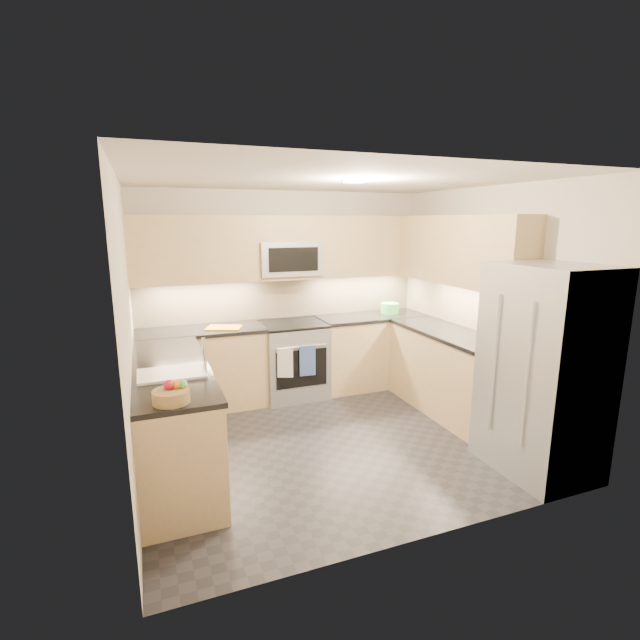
{
  "coord_description": "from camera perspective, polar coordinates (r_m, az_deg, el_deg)",
  "views": [
    {
      "loc": [
        -1.66,
        -3.96,
        2.14
      ],
      "look_at": [
        0.0,
        0.35,
        1.15
      ],
      "focal_mm": 26.0,
      "sensor_mm": 36.0,
      "label": 1
    }
  ],
  "objects": [
    {
      "name": "floor",
      "position": [
        4.8,
        1.55,
        -14.4
      ],
      "size": [
        3.6,
        3.2,
        0.0
      ],
      "primitive_type": "cube",
      "color": "#232227",
      "rests_on": "ground"
    },
    {
      "name": "ceiling",
      "position": [
        4.31,
        1.75,
        16.89
      ],
      "size": [
        3.6,
        3.2,
        0.02
      ],
      "primitive_type": "cube",
      "color": "beige",
      "rests_on": "wall_back"
    },
    {
      "name": "wall_back",
      "position": [
        5.87,
        -4.41,
        3.34
      ],
      "size": [
        3.6,
        0.02,
        2.5
      ],
      "primitive_type": "cube",
      "color": "beige",
      "rests_on": "floor"
    },
    {
      "name": "wall_front",
      "position": [
        3.02,
        13.51,
        -5.39
      ],
      "size": [
        3.6,
        0.02,
        2.5
      ],
      "primitive_type": "cube",
      "color": "beige",
      "rests_on": "floor"
    },
    {
      "name": "wall_left",
      "position": [
        4.06,
        -22.51,
        -1.51
      ],
      "size": [
        0.02,
        3.2,
        2.5
      ],
      "primitive_type": "cube",
      "color": "beige",
      "rests_on": "floor"
    },
    {
      "name": "wall_right",
      "position": [
        5.33,
        19.8,
        1.78
      ],
      "size": [
        0.02,
        3.2,
        2.5
      ],
      "primitive_type": "cube",
      "color": "beige",
      "rests_on": "floor"
    },
    {
      "name": "base_cab_back_left",
      "position": [
        5.55,
        -14.25,
        -6.01
      ],
      "size": [
        1.42,
        0.6,
        0.9
      ],
      "primitive_type": "cube",
      "color": "tan",
      "rests_on": "floor"
    },
    {
      "name": "base_cab_back_right",
      "position": [
        6.17,
        6.29,
        -3.87
      ],
      "size": [
        1.42,
        0.6,
        0.9
      ],
      "primitive_type": "cube",
      "color": "tan",
      "rests_on": "floor"
    },
    {
      "name": "base_cab_right",
      "position": [
        5.45,
        15.76,
        -6.43
      ],
      "size": [
        0.6,
        1.7,
        0.9
      ],
      "primitive_type": "cube",
      "color": "tan",
      "rests_on": "floor"
    },
    {
      "name": "base_cab_peninsula",
      "position": [
        4.31,
        -17.57,
        -11.6
      ],
      "size": [
        0.6,
        2.0,
        0.9
      ],
      "primitive_type": "cube",
      "color": "tan",
      "rests_on": "floor"
    },
    {
      "name": "countertop_back_left",
      "position": [
        5.43,
        -14.5,
        -1.28
      ],
      "size": [
        1.42,
        0.63,
        0.04
      ],
      "primitive_type": "cube",
      "color": "black",
      "rests_on": "base_cab_back_left"
    },
    {
      "name": "countertop_back_right",
      "position": [
        6.06,
        6.39,
        0.41
      ],
      "size": [
        1.42,
        0.63,
        0.04
      ],
      "primitive_type": "cube",
      "color": "black",
      "rests_on": "base_cab_back_right"
    },
    {
      "name": "countertop_right",
      "position": [
        5.33,
        16.05,
        -1.62
      ],
      "size": [
        0.63,
        1.7,
        0.04
      ],
      "primitive_type": "cube",
      "color": "black",
      "rests_on": "base_cab_right"
    },
    {
      "name": "countertop_peninsula",
      "position": [
        4.14,
        -17.98,
        -5.63
      ],
      "size": [
        0.63,
        2.0,
        0.04
      ],
      "primitive_type": "cube",
      "color": "black",
      "rests_on": "base_cab_peninsula"
    },
    {
      "name": "upper_cab_back",
      "position": [
        5.64,
        -3.98,
        8.87
      ],
      "size": [
        3.6,
        0.35,
        0.75
      ],
      "primitive_type": "cube",
      "color": "tan",
      "rests_on": "wall_back"
    },
    {
      "name": "upper_cab_right",
      "position": [
        5.37,
        16.88,
        8.23
      ],
      "size": [
        0.35,
        1.95,
        0.75
      ],
      "primitive_type": "cube",
      "color": "tan",
      "rests_on": "wall_right"
    },
    {
      "name": "backsplash_back",
      "position": [
        5.87,
        -4.38,
        2.81
      ],
      "size": [
        3.6,
        0.01,
        0.51
      ],
      "primitive_type": "cube",
      "color": "tan",
      "rests_on": "wall_back"
    },
    {
      "name": "backsplash_right",
      "position": [
        5.68,
        16.77,
        2.01
      ],
      "size": [
        0.01,
        2.3,
        0.51
      ],
      "primitive_type": "cube",
      "color": "tan",
      "rests_on": "wall_right"
    },
    {
      "name": "gas_range",
      "position": [
        5.74,
        -3.34,
        -4.98
      ],
      "size": [
        0.76,
        0.65,
        0.91
      ],
      "primitive_type": "cube",
      "color": "#989BA0",
      "rests_on": "floor"
    },
    {
      "name": "range_cooktop",
      "position": [
        5.63,
        -3.4,
        -0.5
      ],
      "size": [
        0.76,
        0.65,
        0.03
      ],
      "primitive_type": "cube",
      "color": "black",
      "rests_on": "gas_range"
    },
    {
      "name": "oven_door_glass",
      "position": [
        5.45,
        -2.27,
        -5.99
      ],
      "size": [
        0.62,
        0.02,
        0.45
      ],
      "primitive_type": "cube",
      "color": "black",
      "rests_on": "gas_range"
    },
    {
      "name": "oven_handle",
      "position": [
        5.35,
        -2.22,
        -3.3
      ],
      "size": [
        0.6,
        0.02,
        0.02
      ],
      "primitive_type": "cylinder",
      "rotation": [
        0.0,
        1.57,
        0.0
      ],
      "color": "#B2B5BA",
      "rests_on": "gas_range"
    },
    {
      "name": "microwave",
      "position": [
        5.63,
        -3.89,
        7.59
      ],
      "size": [
        0.76,
        0.4,
        0.4
      ],
      "primitive_type": "cube",
      "color": "#A9AAB1",
      "rests_on": "upper_cab_back"
    },
    {
      "name": "microwave_door",
      "position": [
        5.43,
        -3.24,
        7.44
      ],
      "size": [
        0.6,
        0.01,
        0.28
      ],
      "primitive_type": "cube",
      "color": "black",
      "rests_on": "microwave"
    },
    {
      "name": "refrigerator",
      "position": [
        4.37,
        25.79,
        -5.62
      ],
      "size": [
        0.7,
        0.9,
        1.8
      ],
      "primitive_type": "cube",
      "color": "#A4A8AC",
      "rests_on": "floor"
    },
    {
      "name": "fridge_handle_left",
      "position": [
        3.98,
        24.06,
        -6.39
      ],
      "size": [
        0.02,
        0.02,
        1.2
      ],
      "primitive_type": "cylinder",
      "color": "#B2B5BA",
      "rests_on": "refrigerator"
    },
    {
      "name": "fridge_handle_right",
      "position": [
        4.23,
        20.62,
        -5.05
      ],
      "size": [
        0.02,
        0.02,
        1.2
      ],
      "primitive_type": "cylinder",
      "color": "#B2B5BA",
      "rests_on": "refrigerator"
    },
    {
      "name": "sink_basin",
      "position": [
        3.92,
        -17.72,
        -7.25
      ],
      "size": [
        0.52,
        0.38,
        0.16
      ],
      "primitive_type": "cube",
      "color": "white",
      "rests_on": "base_cab_peninsula"
    },
    {
      "name": "faucet",
      "position": [
        3.88,
        -14.07,
        -4.13
      ],
      "size": [
        0.03,
        0.03,
        0.28
      ],
      "primitive_type": "cylinder",
      "color": "silver",
      "rests_on": "countertop_peninsula"
    },
    {
      "name": "utensil_bowl",
      "position": [
        6.2,
        8.59,
        1.45
      ],
      "size": [
        0.25,
        0.25,
        0.14
      ],
      "primitive_type": "cylinder",
      "rotation": [
        0.0,
        0.0,
        0.06
      ],
      "color": "#52C055",
      "rests_on": "countertop_back_right"
    },
    {
      "name": "cutting_board",
      "position": [
        5.41,
        -11.73,
        -0.91
      ],
      "size": [
        0.46,
        0.39,
        0.01
      ],
      "primitive_type": "cube",
      "rotation": [
        0.0,
        0.0,
        -0.39
      ],
      "color": "orange",
      "rests_on": "countertop_back_left"
    },
    {
      "name": "fruit_basket",
      "position": [
        3.31,
        -17.85,
        -8.94
      ],
      "size": [
        0.32,
        0.32,
        0.09
      ],
      "primitive_type": "cylinder",
      "rotation": [
        0.0,
        0.0,
        -0.39
      ],
      "color": "#9D7B49",
      "rests_on": "countertop_peninsula"
    },
    {
      "name": "fruit_apple",
      "position": [
        3.31,
        -18.07,
        -7.63
      ],
      "size": [
        0.08,
        0.08,
        0.08
      ],
      "primitive_type": "sphere",
      "color": "#B8152F",
      "rests_on": "fruit_basket"
    },
    {
      "name": "fruit_pear",
      "position": [
        3.32,
        -16.58,
        -7.52
      ],
      "size": [
        0.06,
        0.06,
        0.06
      ],
      "primitive_type": "sphere",
      "color": "#62BE51",
      "rests_on": "fruit_basket"
    },
    {
      "name": "dish_towel_check",
      "position": [
        5.32,
        -4.31,
        -5.33
      ],
      "size": [
        0.17,
        0.08,
        0.34
      ],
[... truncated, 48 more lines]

